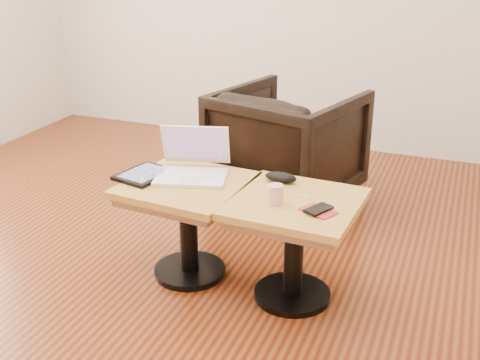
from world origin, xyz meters
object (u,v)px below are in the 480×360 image
(striped_cup, at_px, (275,194))
(armchair, at_px, (288,146))
(side_table_right, at_px, (295,226))
(laptop, at_px, (193,166))
(side_table_left, at_px, (188,206))

(striped_cup, height_order, armchair, armchair)
(armchair, bearing_deg, side_table_right, 124.41)
(laptop, bearing_deg, side_table_right, -26.52)
(side_table_right, distance_m, striped_cup, 0.20)
(side_table_right, bearing_deg, striped_cup, -136.09)
(laptop, distance_m, striped_cup, 0.51)
(striped_cup, bearing_deg, armchair, 104.33)
(side_table_left, relative_size, side_table_right, 1.03)
(side_table_right, height_order, armchair, armchair)
(laptop, bearing_deg, striped_cup, -35.29)
(side_table_left, xyz_separation_m, armchair, (0.18, 1.08, -0.01))
(side_table_left, xyz_separation_m, striped_cup, (0.48, -0.08, 0.17))
(side_table_right, xyz_separation_m, striped_cup, (-0.08, -0.07, 0.17))
(side_table_right, xyz_separation_m, laptop, (-0.56, 0.11, 0.17))
(laptop, height_order, striped_cup, laptop)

